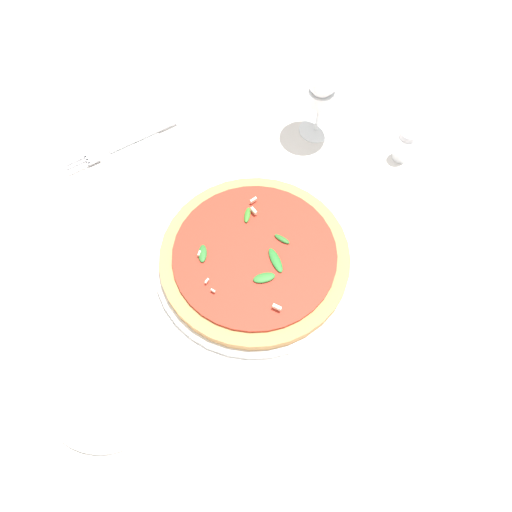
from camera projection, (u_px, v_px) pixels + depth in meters
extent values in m
plane|color=silver|center=(272.00, 250.00, 0.85)|extent=(6.00, 6.00, 0.00)
cylinder|color=white|center=(256.00, 263.00, 0.83)|extent=(0.33, 0.33, 0.01)
cylinder|color=#B7844C|center=(256.00, 259.00, 0.82)|extent=(0.31, 0.31, 0.02)
cylinder|color=#A82D1E|center=(256.00, 255.00, 0.81)|extent=(0.27, 0.27, 0.01)
ellipsoid|color=#2B6326|center=(282.00, 239.00, 0.81)|extent=(0.02, 0.03, 0.01)
ellipsoid|color=#347125|center=(246.00, 216.00, 0.83)|extent=(0.03, 0.03, 0.01)
ellipsoid|color=#286629|center=(203.00, 253.00, 0.80)|extent=(0.03, 0.03, 0.01)
ellipsoid|color=#2D6D2C|center=(264.00, 278.00, 0.78)|extent=(0.04, 0.03, 0.01)
ellipsoid|color=#266C29|center=(276.00, 260.00, 0.79)|extent=(0.03, 0.05, 0.01)
cube|color=#EFE5C6|center=(213.00, 291.00, 0.77)|extent=(0.00, 0.01, 0.00)
cube|color=#EFE5C6|center=(207.00, 281.00, 0.77)|extent=(0.01, 0.00, 0.00)
cube|color=#EFE5C6|center=(277.00, 307.00, 0.75)|extent=(0.01, 0.01, 0.01)
cube|color=#EFE5C6|center=(199.00, 253.00, 0.80)|extent=(0.01, 0.01, 0.00)
cube|color=#EFE5C6|center=(254.00, 211.00, 0.83)|extent=(0.01, 0.01, 0.01)
cube|color=#EFE5C6|center=(254.00, 200.00, 0.84)|extent=(0.01, 0.00, 0.01)
cylinder|color=white|center=(316.00, 130.00, 0.97)|extent=(0.07, 0.07, 0.00)
cylinder|color=white|center=(318.00, 117.00, 0.94)|extent=(0.01, 0.01, 0.06)
cone|color=white|center=(322.00, 88.00, 0.88)|extent=(0.09, 0.09, 0.08)
cylinder|color=white|center=(321.00, 97.00, 0.90)|extent=(0.05, 0.05, 0.03)
cube|color=white|center=(128.00, 144.00, 0.95)|extent=(0.13, 0.10, 0.01)
cube|color=silver|center=(143.00, 135.00, 0.96)|extent=(0.14, 0.04, 0.00)
cube|color=silver|center=(92.00, 158.00, 0.93)|extent=(0.03, 0.03, 0.00)
cube|color=silver|center=(75.00, 162.00, 0.93)|extent=(0.04, 0.01, 0.00)
cube|color=silver|center=(77.00, 165.00, 0.92)|extent=(0.04, 0.01, 0.00)
cube|color=silver|center=(79.00, 168.00, 0.92)|extent=(0.04, 0.01, 0.00)
cylinder|color=white|center=(109.00, 388.00, 0.73)|extent=(0.18, 0.18, 0.01)
torus|color=white|center=(107.00, 387.00, 0.72)|extent=(0.18, 0.18, 0.01)
cylinder|color=silver|center=(404.00, 147.00, 0.92)|extent=(0.03, 0.03, 0.06)
cylinder|color=#B7B7BF|center=(409.00, 135.00, 0.89)|extent=(0.03, 0.03, 0.01)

